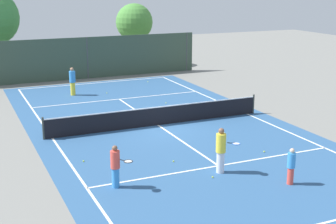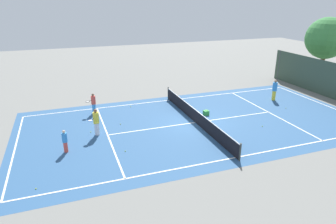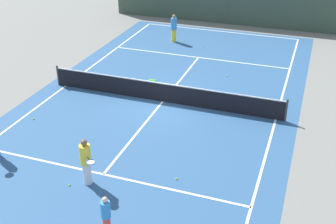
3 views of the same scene
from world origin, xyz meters
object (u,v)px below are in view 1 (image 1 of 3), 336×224
at_px(player_3, 116,166).
at_px(tennis_ball_3, 173,161).
at_px(tennis_ball_6, 213,177).
at_px(tennis_ball_7, 107,93).
at_px(ball_crate, 128,118).
at_px(player_0, 72,81).
at_px(player_1, 221,150).
at_px(tennis_ball_5, 84,161).
at_px(tennis_ball_2, 264,152).
at_px(tennis_ball_4, 148,82).
at_px(tennis_ball_1, 166,103).
at_px(player_2, 291,166).

xyz_separation_m(player_3, tennis_ball_3, (2.99, 1.50, -0.80)).
height_order(tennis_ball_6, tennis_ball_7, same).
height_order(player_3, ball_crate, player_3).
height_order(player_0, tennis_ball_7, player_0).
distance_m(player_1, tennis_ball_3, 2.35).
height_order(tennis_ball_5, tennis_ball_6, same).
bearing_deg(tennis_ball_2, tennis_ball_4, 86.35).
height_order(player_3, tennis_ball_7, player_3).
height_order(tennis_ball_1, tennis_ball_5, same).
relative_size(player_3, tennis_ball_3, 24.42).
xyz_separation_m(player_1, tennis_ball_2, (2.94, 1.26, -0.91)).
bearing_deg(tennis_ball_4, tennis_ball_2, -93.65).
bearing_deg(tennis_ball_4, tennis_ball_6, -104.04).
bearing_deg(tennis_ball_5, tennis_ball_4, 59.16).
relative_size(tennis_ball_2, tennis_ball_3, 1.00).
distance_m(player_0, player_1, 15.93).
bearing_deg(tennis_ball_7, player_0, 168.78).
relative_size(tennis_ball_4, tennis_ball_5, 1.00).
height_order(tennis_ball_1, tennis_ball_3, same).
relative_size(tennis_ball_6, tennis_ball_7, 1.00).
bearing_deg(tennis_ball_7, player_2, -84.24).
xyz_separation_m(tennis_ball_1, tennis_ball_5, (-7.21, -7.85, 0.00)).
distance_m(player_1, tennis_ball_2, 3.32).
xyz_separation_m(player_3, tennis_ball_5, (-0.44, 3.04, -0.80)).
distance_m(player_0, tennis_ball_1, 6.65).
bearing_deg(ball_crate, tennis_ball_6, -88.07).
relative_size(tennis_ball_3, tennis_ball_7, 1.00).
xyz_separation_m(tennis_ball_4, tennis_ball_7, (-3.95, -2.46, 0.00)).
xyz_separation_m(tennis_ball_1, tennis_ball_2, (0.37, -9.93, 0.00)).
bearing_deg(tennis_ball_7, tennis_ball_5, -111.32).
bearing_deg(tennis_ball_5, ball_crate, 53.44).
xyz_separation_m(tennis_ball_2, tennis_ball_5, (-7.59, 2.08, 0.00)).
height_order(tennis_ball_5, tennis_ball_7, same).
bearing_deg(tennis_ball_4, player_2, -96.32).
bearing_deg(tennis_ball_6, player_2, -35.48).
bearing_deg(tennis_ball_4, player_0, -161.70).
relative_size(ball_crate, tennis_ball_6, 6.45).
height_order(player_1, ball_crate, player_1).
xyz_separation_m(player_2, player_3, (-6.01, 2.34, 0.12)).
relative_size(tennis_ball_5, tennis_ball_7, 1.00).
relative_size(player_3, tennis_ball_1, 24.42).
bearing_deg(tennis_ball_7, tennis_ball_6, -92.16).
relative_size(tennis_ball_2, tennis_ball_5, 1.00).
height_order(player_1, tennis_ball_4, player_1).
relative_size(player_3, tennis_ball_5, 24.42).
xyz_separation_m(ball_crate, tennis_ball_7, (0.89, 6.89, -0.15)).
relative_size(tennis_ball_1, tennis_ball_3, 1.00).
height_order(player_3, tennis_ball_4, player_3).
relative_size(tennis_ball_1, tennis_ball_7, 1.00).
distance_m(player_0, tennis_ball_7, 2.41).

